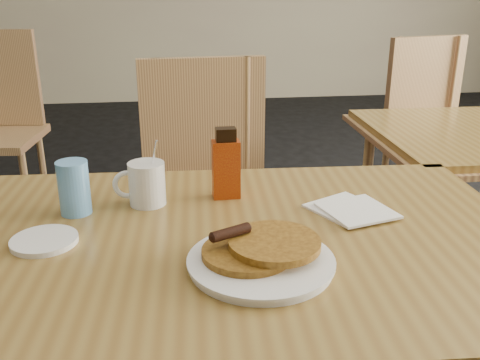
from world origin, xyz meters
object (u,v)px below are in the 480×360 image
chair_neighbor_far (430,118)px  coffee_mug (146,183)px  pancake_plate (261,257)px  chair_main_far (206,176)px  syrup_bottle (226,166)px  blue_tumbler (74,188)px  main_table (238,251)px

chair_neighbor_far → coffee_mug: size_ratio=5.97×
pancake_plate → coffee_mug: (-0.23, 0.34, 0.04)m
chair_main_far → syrup_bottle: 0.59m
pancake_plate → coffee_mug: size_ratio=1.71×
coffee_mug → syrup_bottle: syrup_bottle is taller
chair_neighbor_far → blue_tumbler: (-1.57, -1.36, 0.21)m
coffee_mug → syrup_bottle: bearing=-8.5°
pancake_plate → main_table: bearing=100.9°
main_table → chair_main_far: bearing=91.4°
main_table → chair_main_far: (-0.02, 0.77, -0.10)m
coffee_mug → chair_main_far: bearing=57.3°
chair_neighbor_far → main_table: bearing=-141.1°
chair_main_far → coffee_mug: bearing=-112.2°
chair_main_far → pancake_plate: bearing=-91.3°
syrup_bottle → blue_tumbler: syrup_bottle is taller
chair_main_far → coffee_mug: 0.63m
main_table → chair_main_far: chair_main_far is taller
main_table → blue_tumbler: blue_tumbler is taller
pancake_plate → chair_main_far: bearing=92.9°
blue_tumbler → syrup_bottle: bearing=8.6°
chair_main_far → chair_neighbor_far: bearing=27.6°
coffee_mug → syrup_bottle: 0.20m
main_table → blue_tumbler: 0.42m
pancake_plate → coffee_mug: bearing=124.0°
chair_main_far → coffee_mug: chair_main_far is taller
chair_neighbor_far → syrup_bottle: chair_neighbor_far is taller
chair_main_far → syrup_bottle: bearing=-92.4°
main_table → pancake_plate: bearing=-79.1°
syrup_bottle → chair_neighbor_far: bearing=45.9°
main_table → syrup_bottle: bearing=90.4°
chair_neighbor_far → pancake_plate: chair_neighbor_far is taller
chair_neighbor_far → syrup_bottle: 1.79m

